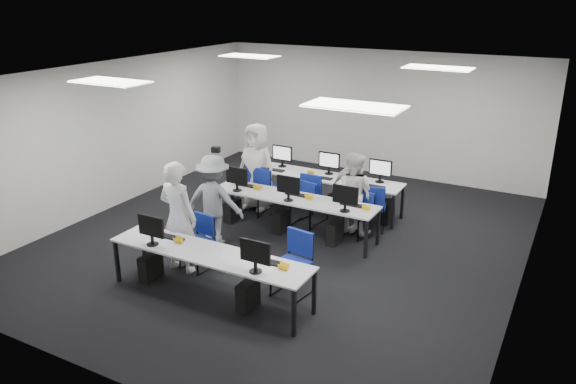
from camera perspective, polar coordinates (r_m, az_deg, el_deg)
The scene contains 23 objects.
room at distance 9.85m, azimuth -0.01°, elevation 3.29°, with size 9.00×9.02×3.00m.
ceiling_panels at distance 9.53m, azimuth -0.01°, elevation 11.88°, with size 5.20×4.60×0.02m.
desk_front at distance 8.25m, azimuth -8.01°, elevation -6.42°, with size 3.20×0.70×0.73m.
desk_mid at distance 10.28m, azimuth 0.52°, elevation -0.81°, with size 3.20×0.70×0.73m.
desk_back at distance 11.46m, azimuth 3.80°, elevation 1.37°, with size 3.20×0.70×0.73m.
equipment_front at distance 8.49m, azimuth -9.03°, elevation -8.13°, with size 2.51×0.41×1.19m.
equipment_mid at distance 10.46m, azimuth -0.46°, elevation -2.32°, with size 2.91×0.41×1.19m.
equipment_back at distance 11.51m, azimuth 4.67°, elevation -0.28°, with size 2.91×0.41×1.19m.
chair_0 at distance 9.32m, azimuth -9.11°, elevation -6.02°, with size 0.49×0.52×0.88m.
chair_1 at distance 8.43m, azimuth 0.43°, elevation -8.47°, with size 0.55×0.58×0.97m.
chair_2 at distance 11.42m, azimuth -3.60°, elevation -0.76°, with size 0.54×0.57×0.93m.
chair_3 at distance 10.85m, azimuth 1.83°, elevation -1.82°, with size 0.47×0.51×0.96m.
chair_4 at distance 10.44m, azimuth 7.22°, elevation -3.09°, with size 0.54×0.56×0.83m.
chair_5 at distance 11.56m, azimuth -1.98°, elevation -0.46°, with size 0.53×0.57×0.94m.
chair_6 at distance 11.05m, azimuth 2.58°, elevation -1.60°, with size 0.50×0.53×0.85m.
chair_7 at distance 10.77m, azimuth 8.65°, elevation -2.31°, with size 0.55×0.58×0.90m.
handbag at distance 10.98m, azimuth -4.96°, elevation 1.61°, with size 0.37×0.24×0.30m, color #98754E.
student_0 at distance 9.05m, azimuth -11.09°, elevation -2.51°, with size 0.67×0.44×1.84m, color silver.
student_1 at distance 10.44m, azimuth 6.68°, elevation -0.09°, with size 0.75×0.58×1.54m, color silver.
student_2 at distance 11.51m, azimuth -3.19°, elevation 2.60°, with size 0.88×0.57×1.80m, color silver.
student_3 at distance 10.54m, azimuth 6.36°, elevation 0.05°, with size 0.89×0.37×1.52m, color silver.
photographer at distance 9.94m, azimuth -7.54°, elevation -0.85°, with size 1.06×0.61×1.64m, color gray.
dslr_camera at distance 9.82m, azimuth -7.35°, elevation 4.29°, with size 0.14×0.18×0.10m, color black.
Camera 1 is at (4.49, -8.30, 4.31)m, focal length 35.00 mm.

